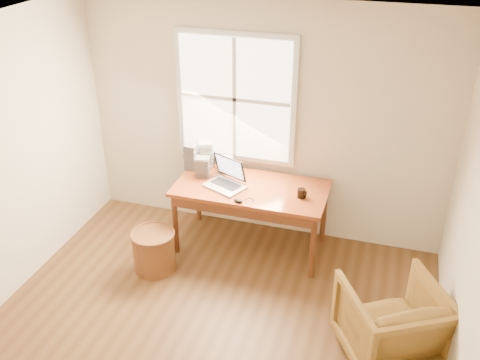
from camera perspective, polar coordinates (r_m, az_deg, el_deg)
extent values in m
cube|color=white|center=(3.32, -7.33, 13.08)|extent=(4.00, 4.50, 0.02)
cube|color=beige|center=(5.77, 2.52, 6.19)|extent=(4.00, 0.02, 2.60)
cube|color=silver|center=(5.72, -0.47, 8.71)|extent=(1.32, 0.05, 1.42)
cube|color=white|center=(5.69, -0.56, 8.61)|extent=(1.20, 0.02, 1.30)
cube|color=silver|center=(5.68, -0.59, 8.58)|extent=(0.04, 0.02, 1.30)
cube|color=silver|center=(5.68, -0.59, 8.58)|extent=(1.20, 0.02, 0.04)
cube|color=brown|center=(5.61, 1.20, -0.90)|extent=(1.60, 0.80, 0.04)
imported|color=brown|center=(4.71, 15.89, -14.42)|extent=(1.05, 1.06, 0.71)
cylinder|color=brown|center=(5.62, -9.17, -7.49)|extent=(0.57, 0.57, 0.43)
ellipsoid|color=black|center=(5.32, -0.21, -2.21)|extent=(0.11, 0.08, 0.03)
cylinder|color=black|center=(5.42, 6.56, -1.42)|extent=(0.11, 0.11, 0.09)
cube|color=silver|center=(5.99, -3.66, 2.81)|extent=(0.19, 0.18, 0.29)
cube|color=#25252A|center=(5.78, -4.02, 1.41)|extent=(0.16, 0.15, 0.22)
cube|color=gray|center=(5.93, -5.23, 2.43)|extent=(0.13, 0.12, 0.29)
cube|color=silver|center=(5.88, -1.62, 1.72)|extent=(0.15, 0.14, 0.17)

